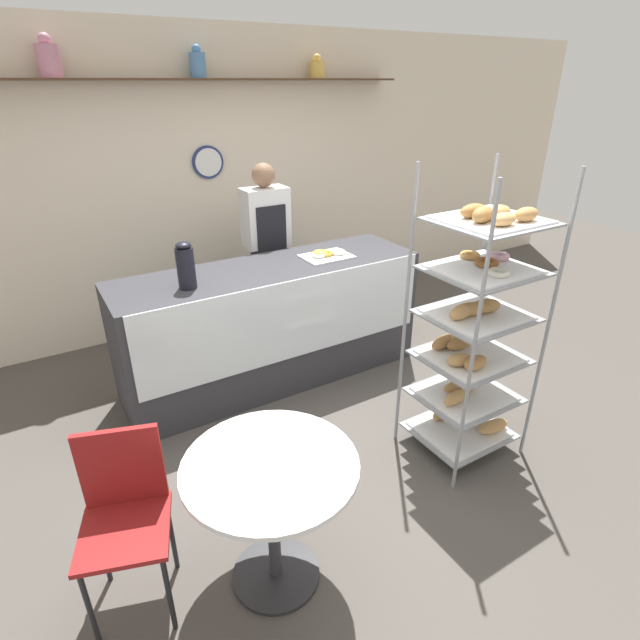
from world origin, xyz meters
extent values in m
plane|color=#4C4742|center=(0.00, 0.00, 0.00)|extent=(14.00, 14.00, 0.00)
cube|color=beige|center=(0.00, 2.51, 1.35)|extent=(10.00, 0.06, 2.70)
cube|color=#4C331E|center=(0.00, 2.36, 2.25)|extent=(3.99, 0.24, 0.02)
cylinder|color=#CC7F99|center=(-1.10, 2.36, 2.37)|extent=(0.16, 0.16, 0.22)
sphere|color=#CC7F99|center=(-1.10, 2.36, 2.51)|extent=(0.09, 0.09, 0.09)
cylinder|color=#4C7FB2|center=(0.01, 2.36, 2.35)|extent=(0.13, 0.13, 0.19)
sphere|color=#4C7FB2|center=(0.01, 2.36, 2.47)|extent=(0.07, 0.07, 0.07)
cylinder|color=gold|center=(1.16, 2.36, 2.33)|extent=(0.14, 0.14, 0.14)
sphere|color=gold|center=(1.16, 2.36, 2.43)|extent=(0.08, 0.08, 0.08)
cylinder|color=navy|center=(0.05, 2.46, 1.56)|extent=(0.29, 0.03, 0.29)
cylinder|color=white|center=(0.05, 2.44, 1.56)|extent=(0.25, 0.00, 0.25)
cube|color=#333338|center=(0.00, 1.13, 0.48)|extent=(2.38, 0.68, 0.97)
cube|color=silver|center=(0.00, 0.79, 0.66)|extent=(2.29, 0.01, 0.62)
cylinder|color=gray|center=(0.36, -0.58, 0.92)|extent=(0.02, 0.02, 1.85)
cylinder|color=gray|center=(0.98, -0.58, 0.92)|extent=(0.02, 0.02, 1.85)
cylinder|color=gray|center=(0.36, -0.03, 0.92)|extent=(0.02, 0.02, 1.85)
cylinder|color=gray|center=(0.98, -0.03, 0.92)|extent=(0.02, 0.02, 1.85)
cube|color=gray|center=(0.67, -0.30, 0.12)|extent=(0.60, 0.53, 0.01)
cube|color=white|center=(0.67, -0.30, 0.13)|extent=(0.53, 0.47, 0.01)
ellipsoid|color=olive|center=(0.79, -0.31, 0.17)|extent=(0.24, 0.14, 0.07)
ellipsoid|color=tan|center=(0.83, -0.44, 0.18)|extent=(0.24, 0.11, 0.08)
ellipsoid|color=tan|center=(0.73, -0.26, 0.18)|extent=(0.17, 0.11, 0.08)
ellipsoid|color=#B27F47|center=(0.68, -0.15, 0.17)|extent=(0.23, 0.11, 0.06)
cube|color=gray|center=(0.67, -0.30, 0.40)|extent=(0.60, 0.53, 0.01)
cube|color=white|center=(0.67, -0.30, 0.42)|extent=(0.53, 0.47, 0.01)
ellipsoid|color=tan|center=(0.53, -0.36, 0.46)|extent=(0.22, 0.10, 0.08)
ellipsoid|color=tan|center=(0.64, -0.26, 0.46)|extent=(0.23, 0.09, 0.08)
ellipsoid|color=#B27F47|center=(0.70, -0.29, 0.46)|extent=(0.17, 0.11, 0.07)
cube|color=gray|center=(0.67, -0.30, 0.69)|extent=(0.60, 0.53, 0.01)
cube|color=white|center=(0.67, -0.30, 0.70)|extent=(0.53, 0.47, 0.01)
ellipsoid|color=#B27F47|center=(0.60, -0.14, 0.74)|extent=(0.25, 0.15, 0.06)
ellipsoid|color=tan|center=(0.72, -0.15, 0.74)|extent=(0.21, 0.12, 0.07)
ellipsoid|color=#B27F47|center=(0.66, -0.22, 0.75)|extent=(0.21, 0.08, 0.09)
ellipsoid|color=tan|center=(0.51, -0.36, 0.74)|extent=(0.18, 0.13, 0.07)
ellipsoid|color=#B27F47|center=(0.56, -0.44, 0.75)|extent=(0.18, 0.11, 0.08)
cube|color=gray|center=(0.67, -0.30, 0.97)|extent=(0.60, 0.53, 0.01)
cube|color=white|center=(0.67, -0.30, 0.99)|extent=(0.53, 0.47, 0.01)
ellipsoid|color=tan|center=(0.52, -0.32, 1.04)|extent=(0.17, 0.09, 0.09)
ellipsoid|color=#B27F47|center=(0.72, -0.33, 1.03)|extent=(0.21, 0.14, 0.08)
ellipsoid|color=tan|center=(0.66, -0.31, 1.03)|extent=(0.19, 0.10, 0.07)
ellipsoid|color=#B27F47|center=(0.60, -0.31, 1.04)|extent=(0.25, 0.14, 0.09)
ellipsoid|color=tan|center=(0.56, -0.30, 1.03)|extent=(0.19, 0.10, 0.07)
cube|color=gray|center=(0.67, -0.30, 1.26)|extent=(0.60, 0.53, 0.01)
cube|color=white|center=(0.67, -0.30, 1.27)|extent=(0.53, 0.47, 0.01)
torus|color=#EAB2C1|center=(0.87, -0.24, 1.29)|extent=(0.12, 0.12, 0.03)
torus|color=tan|center=(0.73, -0.14, 1.29)|extent=(0.12, 0.12, 0.03)
torus|color=silver|center=(0.64, -0.43, 1.29)|extent=(0.12, 0.12, 0.03)
torus|color=brown|center=(0.71, -0.29, 1.30)|extent=(0.13, 0.13, 0.04)
cube|color=gray|center=(0.67, -0.30, 1.54)|extent=(0.60, 0.53, 0.01)
cube|color=white|center=(0.67, -0.30, 1.56)|extent=(0.53, 0.47, 0.01)
ellipsoid|color=olive|center=(0.56, -0.34, 1.61)|extent=(0.19, 0.13, 0.09)
ellipsoid|color=tan|center=(0.60, -0.45, 1.60)|extent=(0.16, 0.09, 0.07)
ellipsoid|color=tan|center=(0.66, -0.34, 1.60)|extent=(0.21, 0.10, 0.08)
ellipsoid|color=olive|center=(0.59, -0.24, 1.60)|extent=(0.18, 0.08, 0.08)
ellipsoid|color=#B27F47|center=(0.77, -0.45, 1.60)|extent=(0.16, 0.09, 0.08)
cube|color=#282833|center=(0.26, 1.73, 0.47)|extent=(0.23, 0.19, 0.94)
cube|color=silver|center=(0.26, 1.73, 1.18)|extent=(0.38, 0.22, 0.50)
cube|color=black|center=(0.26, 1.61, 1.10)|extent=(0.27, 0.01, 0.42)
sphere|color=#8C664C|center=(0.26, 1.73, 1.54)|extent=(0.20, 0.20, 0.20)
cylinder|color=#262628|center=(-0.84, -0.55, 0.01)|extent=(0.44, 0.44, 0.02)
cylinder|color=#333338|center=(-0.84, -0.55, 0.36)|extent=(0.06, 0.06, 0.68)
cylinder|color=white|center=(-0.84, -0.55, 0.71)|extent=(0.79, 0.79, 0.02)
cylinder|color=black|center=(-1.66, -0.45, 0.23)|extent=(0.02, 0.02, 0.46)
cylinder|color=black|center=(-1.35, -0.56, 0.23)|extent=(0.02, 0.02, 0.46)
cylinder|color=black|center=(-1.55, -0.15, 0.23)|extent=(0.02, 0.02, 0.46)
cylinder|color=black|center=(-1.25, -0.25, 0.23)|extent=(0.02, 0.02, 0.46)
cube|color=maroon|center=(-1.45, -0.35, 0.47)|extent=(0.48, 0.48, 0.03)
cube|color=maroon|center=(-1.40, -0.19, 0.68)|extent=(0.35, 0.14, 0.40)
cylinder|color=black|center=(-0.66, 1.04, 1.11)|extent=(0.12, 0.12, 0.28)
ellipsoid|color=black|center=(-0.66, 1.04, 1.27)|extent=(0.10, 0.10, 0.05)
cube|color=white|center=(0.49, 1.10, 0.97)|extent=(0.39, 0.29, 0.01)
torus|color=silver|center=(0.59, 1.09, 1.00)|extent=(0.13, 0.13, 0.03)
torus|color=gold|center=(0.48, 1.12, 0.99)|extent=(0.13, 0.13, 0.03)
torus|color=gold|center=(0.45, 1.13, 1.00)|extent=(0.12, 0.12, 0.04)
torus|color=silver|center=(0.42, 1.11, 0.99)|extent=(0.12, 0.12, 0.03)
camera|label=1|loc=(-1.53, -2.12, 2.25)|focal=28.00mm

